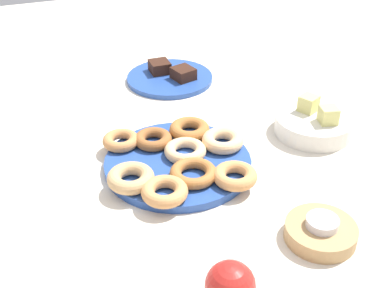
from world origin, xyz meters
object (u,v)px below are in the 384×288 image
at_px(melon_chunk_left, 309,104).
at_px(apple, 230,286).
at_px(donut_plate, 178,163).
at_px(donut_4, 131,178).
at_px(donut_6, 223,140).
at_px(brownie_far, 183,73).
at_px(donut_8, 235,176).
at_px(candle_holder, 321,232).
at_px(brownie_near, 160,67).
at_px(cake_plate, 170,78).
at_px(donut_2, 193,173).
at_px(donut_1, 185,151).
at_px(donut_3, 121,140).
at_px(melon_chunk_right, 328,115).
at_px(donut_5, 153,139).
at_px(donut_7, 165,191).
at_px(tealight, 322,223).
at_px(fruit_bowl, 313,125).
at_px(donut_0, 190,129).

relative_size(melon_chunk_left, apple, 0.49).
xyz_separation_m(donut_plate, donut_4, (0.05, -0.11, 0.02)).
height_order(donut_plate, donut_6, donut_6).
bearing_deg(brownie_far, donut_8, -7.28).
xyz_separation_m(donut_6, candle_holder, (0.29, 0.05, -0.02)).
bearing_deg(brownie_near, cake_plate, 26.57).
relative_size(cake_plate, apple, 3.11).
bearing_deg(donut_2, donut_1, 171.81).
distance_m(donut_3, donut_6, 0.21).
relative_size(donut_8, melon_chunk_right, 2.32).
bearing_deg(donut_plate, donut_5, -158.20).
bearing_deg(apple, cake_plate, 168.54).
bearing_deg(donut_7, tealight, 50.96).
height_order(donut_8, candle_holder, donut_8).
height_order(donut_5, candle_holder, donut_5).
xyz_separation_m(donut_1, apple, (0.36, -0.06, 0.01)).
bearing_deg(brownie_far, donut_7, -23.16).
height_order(brownie_far, tealight, same).
bearing_deg(donut_plate, brownie_near, 167.74).
relative_size(donut_3, fruit_bowl, 0.45).
distance_m(brownie_far, apple, 0.72).
xyz_separation_m(brownie_far, fruit_bowl, (0.33, 0.19, -0.01)).
height_order(brownie_near, fruit_bowl, brownie_near).
bearing_deg(fruit_bowl, donut_4, -81.39).
xyz_separation_m(brownie_far, candle_holder, (0.63, 0.02, -0.01)).
height_order(donut_3, donut_8, donut_8).
bearing_deg(apple, brownie_near, 170.27).
bearing_deg(donut_5, brownie_near, 160.80).
height_order(donut_plate, apple, apple).
xyz_separation_m(donut_1, tealight, (0.29, 0.14, 0.01)).
height_order(donut_4, melon_chunk_left, melon_chunk_left).
distance_m(candle_holder, melon_chunk_right, 0.33).
relative_size(brownie_far, apple, 0.75).
xyz_separation_m(donut_7, melon_chunk_left, (-0.15, 0.38, 0.03)).
distance_m(donut_plate, brownie_near, 0.43).
bearing_deg(brownie_far, donut_3, -41.04).
height_order(donut_7, brownie_near, brownie_near).
distance_m(donut_3, brownie_far, 0.35).
xyz_separation_m(donut_5, donut_6, (0.06, 0.13, 0.00)).
bearing_deg(donut_5, donut_2, 14.67).
bearing_deg(fruit_bowl, donut_2, -74.38).
height_order(donut_2, fruit_bowl, fruit_bowl).
height_order(donut_7, fruit_bowl, donut_7).
xyz_separation_m(donut_5, donut_7, (0.18, -0.03, 0.00)).
xyz_separation_m(donut_6, apple, (0.36, -0.14, 0.01)).
bearing_deg(donut_0, melon_chunk_left, 83.20).
height_order(donut_4, apple, apple).
bearing_deg(donut_3, donut_0, 86.20).
relative_size(donut_5, fruit_bowl, 0.46).
bearing_deg(donut_3, melon_chunk_left, 84.26).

